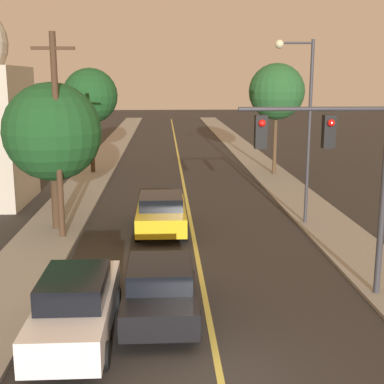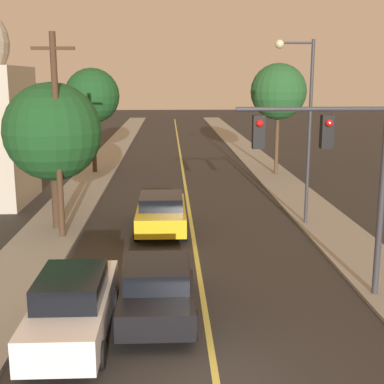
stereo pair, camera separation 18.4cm
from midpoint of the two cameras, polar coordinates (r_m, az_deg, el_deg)
ground_plane at (r=11.85m, az=3.07°, el=-19.63°), size 200.00×200.00×0.00m
road_surface at (r=46.47m, az=-1.20°, el=4.32°), size 9.17×80.00×0.01m
sidewalk_left at (r=46.70m, az=-8.39°, el=4.30°), size 2.50×80.00×0.12m
sidewalk_right at (r=46.95m, az=5.96°, el=4.40°), size 2.50×80.00×0.12m
car_near_lane_front at (r=14.38m, az=-3.35°, el=-10.13°), size 1.98×4.53×1.53m
car_near_lane_second at (r=22.15m, az=-3.06°, el=-2.13°), size 2.09×4.75×1.57m
car_outer_lane_front at (r=13.54m, az=-12.17°, el=-11.69°), size 1.85×4.87×1.68m
traffic_signal_mast at (r=15.17m, az=15.31°, el=3.49°), size 4.22×0.42×5.55m
streetlamp_right at (r=22.84m, az=11.90°, el=8.60°), size 1.63×0.36×7.66m
utility_pole_left at (r=21.04m, az=-13.93°, el=6.10°), size 1.60×0.24×7.79m
tree_left_near at (r=35.81m, az=-10.46°, el=10.03°), size 3.56×3.56×6.79m
tree_left_far at (r=22.37m, az=-14.41°, el=6.21°), size 3.96×3.96×5.98m
tree_right_near at (r=34.92m, az=9.35°, el=10.50°), size 3.56×3.56×7.07m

